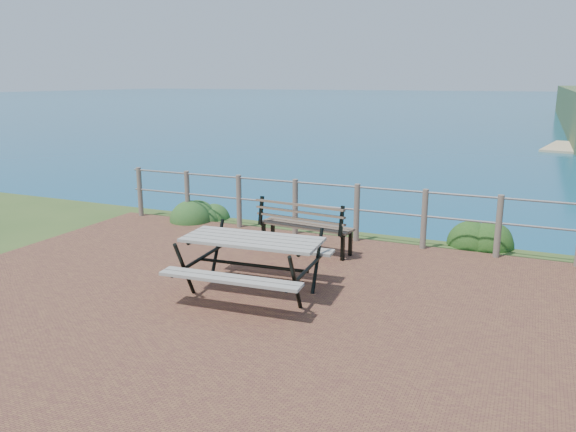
# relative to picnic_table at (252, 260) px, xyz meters

# --- Properties ---
(ground) EXTENTS (10.00, 7.00, 0.12)m
(ground) POSITION_rel_picnic_table_xyz_m (0.51, -0.43, -0.48)
(ground) COLOR brown
(ground) RESTS_ON ground
(ocean) EXTENTS (1200.00, 1200.00, 0.00)m
(ocean) POSITION_rel_picnic_table_xyz_m (0.51, 199.57, -0.48)
(ocean) COLOR #157480
(ocean) RESTS_ON ground
(safety_railing) EXTENTS (9.40, 0.10, 1.00)m
(safety_railing) POSITION_rel_picnic_table_xyz_m (0.51, 2.92, 0.09)
(safety_railing) COLOR #6B5B4C
(safety_railing) RESTS_ON ground
(picnic_table) EXTENTS (1.83, 1.54, 0.75)m
(picnic_table) POSITION_rel_picnic_table_xyz_m (0.00, 0.00, 0.00)
(picnic_table) COLOR #999589
(picnic_table) RESTS_ON ground
(park_bench) EXTENTS (1.59, 0.56, 0.88)m
(park_bench) POSITION_rel_picnic_table_xyz_m (-0.06, 2.00, 0.10)
(park_bench) COLOR brown
(park_bench) RESTS_ON ground
(shrub_lip_west) EXTENTS (0.83, 0.83, 0.59)m
(shrub_lip_west) POSITION_rel_picnic_table_xyz_m (-2.84, 3.17, -0.48)
(shrub_lip_west) COLOR #215922
(shrub_lip_west) RESTS_ON ground
(shrub_lip_east) EXTENTS (0.88, 0.88, 0.67)m
(shrub_lip_east) POSITION_rel_picnic_table_xyz_m (2.61, 3.77, -0.48)
(shrub_lip_east) COLOR #154214
(shrub_lip_east) RESTS_ON ground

